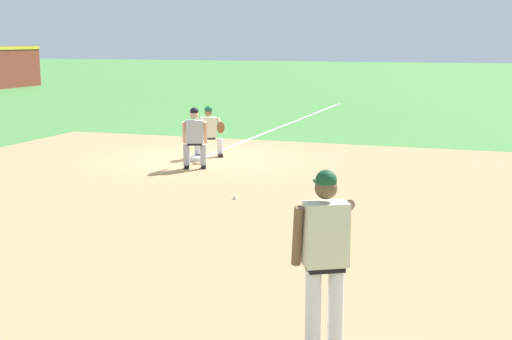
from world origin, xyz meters
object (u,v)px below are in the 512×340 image
Objects in this scene: first_base_bag at (197,158)px; first_baseman at (210,130)px; baserunner at (195,136)px; pitcher at (326,254)px; baseball at (235,197)px.

first_baseman is at bearing -16.73° from first_base_bag.
baserunner is at bearing -158.46° from first_base_bag.
first_baseman is (10.62, 5.59, -0.33)m from pitcher.
first_base_bag is 0.26× the size of baserunner.
pitcher is 12.00m from first_baseman.
first_base_bag is 11.68m from pitcher.
first_base_bag is at bearing 29.55° from pitcher.
baseball is 0.04× the size of pitcher.
first_baseman reaches higher than first_base_bag.
pitcher is 1.27× the size of baserunner.
pitcher is at bearing -150.45° from first_base_bag.
first_baseman is at bearing 27.77° from pitcher.
baserunner reaches higher than baseball.
pitcher is (-6.24, -3.25, 1.02)m from baseball.
pitcher is at bearing -152.23° from first_baseman.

